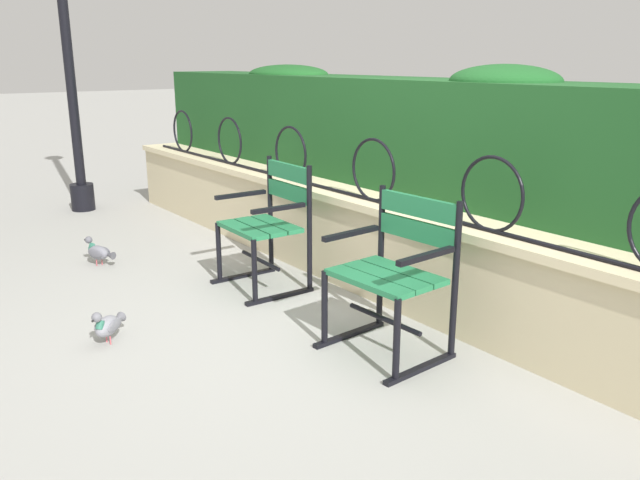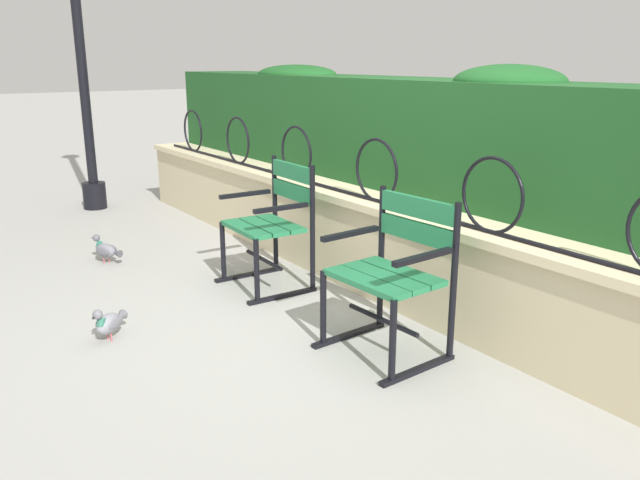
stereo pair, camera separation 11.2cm
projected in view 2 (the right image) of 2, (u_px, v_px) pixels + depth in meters
ground_plane at (313, 330)px, 3.79m from camera, size 60.00×60.00×0.00m
stone_wall at (411, 256)px, 4.12m from camera, size 7.88×0.41×0.64m
iron_arch_fence at (380, 176)px, 4.13m from camera, size 7.33×0.02×0.42m
hedge_row at (473, 137)px, 4.21m from camera, size 7.72×0.68×0.88m
park_chair_left at (273, 221)px, 4.43m from camera, size 0.58×0.54×0.88m
park_chair_right at (394, 270)px, 3.41m from camera, size 0.62×0.55×0.86m
pigeon_near_chairs at (106, 250)px, 5.00m from camera, size 0.27×0.18×0.22m
pigeon_far_side at (109, 322)px, 3.63m from camera, size 0.22×0.24×0.22m
lamppost at (79, 34)px, 6.40m from camera, size 0.28×0.28×3.46m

